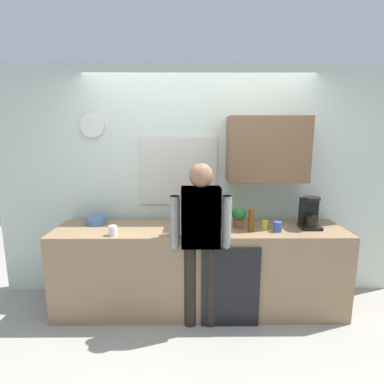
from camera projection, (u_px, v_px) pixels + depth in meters
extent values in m
plane|color=#9E998E|center=(200.00, 324.00, 2.99)|extent=(8.00, 8.00, 0.00)
cube|color=#937251|center=(199.00, 268.00, 3.19)|extent=(2.99, 0.64, 0.90)
cube|color=black|center=(231.00, 288.00, 2.88)|extent=(0.56, 0.02, 0.81)
cube|color=silver|center=(199.00, 183.00, 3.46)|extent=(4.59, 0.10, 2.60)
cube|color=beige|center=(178.00, 171.00, 3.37)|extent=(0.86, 0.02, 0.76)
cube|color=#8CA5C6|center=(178.00, 171.00, 3.37)|extent=(0.80, 0.02, 0.70)
cube|color=brown|center=(267.00, 149.00, 3.18)|extent=(0.84, 0.32, 0.68)
cylinder|color=silver|center=(92.00, 125.00, 3.26)|extent=(0.26, 0.03, 0.26)
cube|color=black|center=(310.00, 227.00, 3.10)|extent=(0.20, 0.20, 0.03)
cube|color=black|center=(308.00, 211.00, 3.13)|extent=(0.18, 0.08, 0.28)
cylinder|color=black|center=(311.00, 221.00, 3.06)|extent=(0.11, 0.11, 0.11)
cylinder|color=black|center=(312.00, 198.00, 3.04)|extent=(0.17, 0.17, 0.03)
cylinder|color=brown|center=(251.00, 220.00, 2.98)|extent=(0.06, 0.06, 0.23)
cylinder|color=maroon|center=(175.00, 223.00, 2.90)|extent=(0.06, 0.06, 0.22)
cylinder|color=#2D8C33|center=(223.00, 213.00, 3.17)|extent=(0.09, 0.09, 0.28)
cylinder|color=yellow|center=(265.00, 225.00, 3.08)|extent=(0.07, 0.07, 0.08)
cylinder|color=white|center=(113.00, 231.00, 2.88)|extent=(0.08, 0.08, 0.09)
cylinder|color=#3351B2|center=(277.00, 227.00, 2.99)|extent=(0.08, 0.08, 0.10)
cylinder|color=#4C72A5|center=(96.00, 220.00, 3.26)|extent=(0.22, 0.22, 0.08)
cylinder|color=#9E5638|center=(239.00, 223.00, 3.12)|extent=(0.10, 0.10, 0.09)
sphere|color=#2D7233|center=(239.00, 213.00, 3.09)|extent=(0.15, 0.15, 0.15)
cylinder|color=green|center=(215.00, 215.00, 3.31)|extent=(0.06, 0.06, 0.15)
cone|color=white|center=(215.00, 208.00, 3.30)|extent=(0.02, 0.02, 0.03)
cylinder|color=black|center=(190.00, 286.00, 2.91)|extent=(0.12, 0.12, 0.82)
cylinder|color=black|center=(211.00, 286.00, 2.91)|extent=(0.12, 0.12, 0.82)
cube|color=white|center=(201.00, 217.00, 2.78)|extent=(0.36, 0.20, 0.56)
sphere|color=#D8AD8C|center=(201.00, 175.00, 2.70)|extent=(0.22, 0.22, 0.22)
cylinder|color=white|center=(175.00, 222.00, 2.79)|extent=(0.09, 0.09, 0.50)
cylinder|color=white|center=(227.00, 222.00, 2.79)|extent=(0.09, 0.09, 0.50)
cylinder|color=brown|center=(190.00, 286.00, 2.91)|extent=(0.12, 0.12, 0.82)
cylinder|color=brown|center=(211.00, 286.00, 2.91)|extent=(0.12, 0.12, 0.82)
cube|color=white|center=(201.00, 217.00, 2.78)|extent=(0.36, 0.20, 0.56)
sphere|color=#D8AD8C|center=(201.00, 175.00, 2.70)|extent=(0.22, 0.22, 0.22)
cylinder|color=white|center=(175.00, 222.00, 2.79)|extent=(0.09, 0.09, 0.50)
cylinder|color=white|center=(227.00, 222.00, 2.79)|extent=(0.09, 0.09, 0.50)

